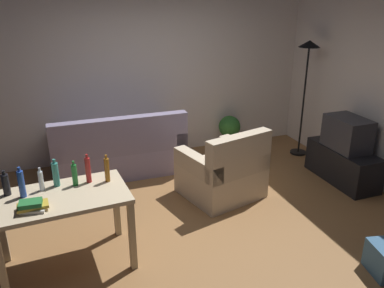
# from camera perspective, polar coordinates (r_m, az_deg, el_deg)

# --- Properties ---
(ground_plane) EXTENTS (5.20, 4.40, 0.02)m
(ground_plane) POSITION_cam_1_polar(r_m,az_deg,el_deg) (4.75, 0.92, -10.83)
(ground_plane) COLOR olive
(wall_rear) EXTENTS (5.20, 0.10, 2.70)m
(wall_rear) POSITION_cam_1_polar(r_m,az_deg,el_deg) (6.23, -6.27, 10.45)
(wall_rear) COLOR silver
(wall_rear) RESTS_ON ground_plane
(couch) EXTENTS (1.86, 0.84, 0.92)m
(couch) POSITION_cam_1_polar(r_m,az_deg,el_deg) (5.83, -10.43, -1.27)
(couch) COLOR gray
(couch) RESTS_ON ground_plane
(tv_stand) EXTENTS (0.44, 1.10, 0.48)m
(tv_stand) POSITION_cam_1_polar(r_m,az_deg,el_deg) (5.91, 20.80, -2.76)
(tv_stand) COLOR black
(tv_stand) RESTS_ON ground_plane
(tv) EXTENTS (0.41, 0.60, 0.44)m
(tv) POSITION_cam_1_polar(r_m,az_deg,el_deg) (5.76, 21.42, 1.43)
(tv) COLOR #2D2D33
(tv) RESTS_ON tv_stand
(torchiere_lamp) EXTENTS (0.32, 0.32, 1.81)m
(torchiere_lamp) POSITION_cam_1_polar(r_m,az_deg,el_deg) (6.37, 16.19, 10.55)
(torchiere_lamp) COLOR black
(torchiere_lamp) RESTS_ON ground_plane
(desk) EXTENTS (1.25, 0.78, 0.76)m
(desk) POSITION_cam_1_polar(r_m,az_deg,el_deg) (3.90, -18.11, -8.44)
(desk) COLOR #C6B28E
(desk) RESTS_ON ground_plane
(potted_plant) EXTENTS (0.36, 0.36, 0.57)m
(potted_plant) POSITION_cam_1_polar(r_m,az_deg,el_deg) (6.63, 5.38, 2.02)
(potted_plant) COLOR brown
(potted_plant) RESTS_ON ground_plane
(armchair) EXTENTS (1.08, 1.04, 0.92)m
(armchair) POSITION_cam_1_polar(r_m,az_deg,el_deg) (5.11, 4.56, -4.19)
(armchair) COLOR beige
(armchair) RESTS_ON ground_plane
(bottle_dark) EXTENTS (0.07, 0.07, 0.24)m
(bottle_dark) POSITION_cam_1_polar(r_m,az_deg,el_deg) (3.99, -25.15, -5.27)
(bottle_dark) COLOR black
(bottle_dark) RESTS_ON desk
(bottle_blue) EXTENTS (0.06, 0.06, 0.30)m
(bottle_blue) POSITION_cam_1_polar(r_m,az_deg,el_deg) (3.89, -23.28, -5.26)
(bottle_blue) COLOR #2347A3
(bottle_blue) RESTS_ON desk
(bottle_clear) EXTENTS (0.05, 0.05, 0.23)m
(bottle_clear) POSITION_cam_1_polar(r_m,az_deg,el_deg) (3.96, -20.85, -4.93)
(bottle_clear) COLOR silver
(bottle_clear) RESTS_ON desk
(bottle_tall) EXTENTS (0.06, 0.06, 0.27)m
(bottle_tall) POSITION_cam_1_polar(r_m,az_deg,el_deg) (3.99, -18.98, -4.11)
(bottle_tall) COLOR teal
(bottle_tall) RESTS_ON desk
(bottle_green) EXTENTS (0.05, 0.05, 0.25)m
(bottle_green) POSITION_cam_1_polar(r_m,az_deg,el_deg) (3.95, -16.50, -4.24)
(bottle_green) COLOR #1E722D
(bottle_green) RESTS_ON desk
(bottle_red) EXTENTS (0.05, 0.05, 0.29)m
(bottle_red) POSITION_cam_1_polar(r_m,az_deg,el_deg) (3.97, -14.69, -3.60)
(bottle_red) COLOR #AD2323
(bottle_red) RESTS_ON desk
(bottle_amber) EXTENTS (0.05, 0.05, 0.28)m
(bottle_amber) POSITION_cam_1_polar(r_m,az_deg,el_deg) (3.94, -12.11, -3.62)
(bottle_amber) COLOR #9E6019
(bottle_amber) RESTS_ON desk
(book_stack) EXTENTS (0.26, 0.18, 0.09)m
(book_stack) POSITION_cam_1_polar(r_m,az_deg,el_deg) (3.67, -21.95, -8.23)
(book_stack) COLOR beige
(book_stack) RESTS_ON desk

